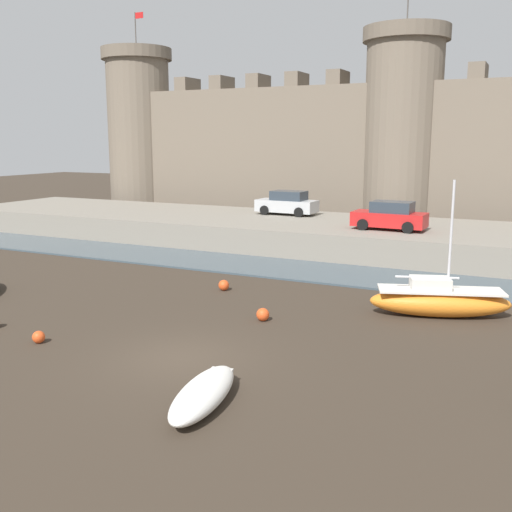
% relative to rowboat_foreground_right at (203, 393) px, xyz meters
% --- Properties ---
extents(ground_plane, '(160.00, 160.00, 0.00)m').
position_rel_rowboat_foreground_right_xyz_m(ground_plane, '(-2.40, 2.62, -0.34)').
color(ground_plane, '#382D23').
extents(water_channel, '(80.00, 4.50, 0.10)m').
position_rel_rowboat_foreground_right_xyz_m(water_channel, '(-2.40, 15.82, -0.29)').
color(water_channel, '#3D4C56').
rests_on(water_channel, ground).
extents(quay_road, '(59.20, 10.00, 1.61)m').
position_rel_rowboat_foreground_right_xyz_m(quay_road, '(-2.40, 23.07, 0.46)').
color(quay_road, gray).
rests_on(quay_road, ground).
extents(castle, '(53.35, 6.16, 17.51)m').
position_rel_rowboat_foreground_right_xyz_m(castle, '(-2.40, 32.75, 6.04)').
color(castle, '#706354').
rests_on(castle, ground).
extents(rowboat_foreground_right, '(1.72, 3.73, 0.65)m').
position_rel_rowboat_foreground_right_xyz_m(rowboat_foreground_right, '(0.00, 0.00, 0.00)').
color(rowboat_foreground_right, silver).
rests_on(rowboat_foreground_right, ground).
extents(sailboat_midflat_centre, '(5.49, 3.12, 5.22)m').
position_rel_rowboat_foreground_right_xyz_m(sailboat_midflat_centre, '(4.11, 10.71, 0.28)').
color(sailboat_midflat_centre, orange).
rests_on(sailboat_midflat_centre, ground).
extents(mooring_buoy_near_shore, '(0.42, 0.42, 0.42)m').
position_rel_rowboat_foreground_right_xyz_m(mooring_buoy_near_shore, '(-7.39, 1.73, -0.13)').
color(mooring_buoy_near_shore, '#E04C1E').
rests_on(mooring_buoy_near_shore, ground).
extents(mooring_buoy_off_centre, '(0.48, 0.48, 0.48)m').
position_rel_rowboat_foreground_right_xyz_m(mooring_buoy_off_centre, '(-5.24, 10.61, -0.10)').
color(mooring_buoy_off_centre, '#E04C1E').
rests_on(mooring_buoy_off_centre, ground).
extents(mooring_buoy_near_channel, '(0.49, 0.49, 0.49)m').
position_rel_rowboat_foreground_right_xyz_m(mooring_buoy_near_channel, '(-1.71, 7.22, -0.10)').
color(mooring_buoy_near_channel, '#E04C1E').
rests_on(mooring_buoy_near_channel, ground).
extents(car_quay_west, '(4.15, 1.97, 1.62)m').
position_rel_rowboat_foreground_right_xyz_m(car_quay_west, '(-0.39, 21.38, 2.05)').
color(car_quay_west, red).
rests_on(car_quay_west, quay_road).
extents(car_quay_centre_east, '(4.15, 1.97, 1.62)m').
position_rel_rowboat_foreground_right_xyz_m(car_quay_centre_east, '(-8.33, 25.26, 2.05)').
color(car_quay_centre_east, '#B2B5B7').
rests_on(car_quay_centre_east, quay_road).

